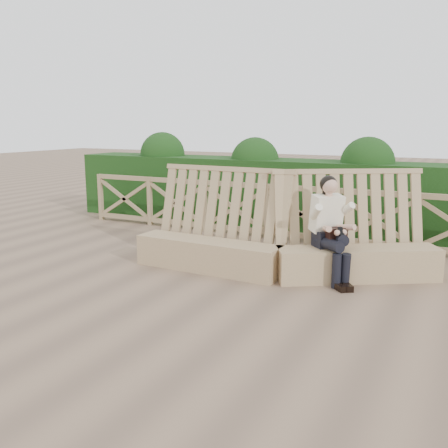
% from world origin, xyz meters
% --- Properties ---
extents(ground, '(60.00, 60.00, 0.00)m').
position_xyz_m(ground, '(0.00, 0.00, 0.00)').
color(ground, brown).
rests_on(ground, ground).
extents(bench, '(4.57, 1.92, 1.62)m').
position_xyz_m(bench, '(0.42, 1.34, 0.41)').
color(bench, '#957C55').
rests_on(bench, ground).
extents(woman, '(0.85, 0.91, 1.55)m').
position_xyz_m(woman, '(1.18, 1.35, 0.82)').
color(woman, black).
rests_on(woman, ground).
extents(guardrail, '(10.10, 0.09, 1.10)m').
position_xyz_m(guardrail, '(0.00, 3.50, 0.55)').
color(guardrail, olive).
rests_on(guardrail, ground).
extents(hedge, '(12.00, 1.20, 1.50)m').
position_xyz_m(hedge, '(0.00, 4.70, 0.75)').
color(hedge, black).
rests_on(hedge, ground).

